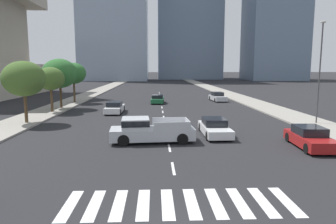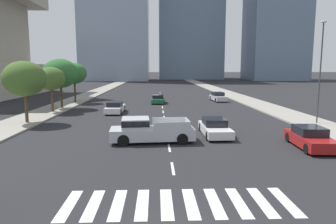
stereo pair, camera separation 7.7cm
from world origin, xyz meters
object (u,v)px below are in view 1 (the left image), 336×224
(sedan_white_4, at_px, (215,128))
(street_tree_fourth, at_px, (73,73))
(sedan_white_0, at_px, (115,108))
(pickup_truck, at_px, (148,130))
(sedan_red_2, at_px, (310,138))
(sedan_green_1, at_px, (157,99))
(street_tree_second, at_px, (51,79))
(street_tree_third, at_px, (60,73))
(street_tree_nearest, at_px, (24,79))
(sedan_silver_3, at_px, (218,97))
(street_lamp_east, at_px, (320,66))

(sedan_white_4, relative_size, street_tree_fourth, 0.85)
(sedan_white_0, relative_size, street_tree_fourth, 0.83)
(pickup_truck, relative_size, street_tree_fourth, 1.03)
(sedan_red_2, bearing_deg, sedan_green_1, -155.82)
(sedan_green_1, bearing_deg, pickup_truck, -179.71)
(street_tree_second, xyz_separation_m, street_tree_third, (-0.00, 3.35, 0.54))
(sedan_red_2, xyz_separation_m, street_tree_fourth, (-21.40, 25.73, 3.66))
(sedan_green_1, height_order, street_tree_third, street_tree_third)
(pickup_truck, height_order, sedan_green_1, pickup_truck)
(street_tree_nearest, height_order, street_tree_second, street_tree_nearest)
(sedan_green_1, height_order, sedan_silver_3, sedan_silver_3)
(sedan_silver_3, bearing_deg, sedan_white_0, -54.25)
(sedan_white_4, relative_size, street_tree_nearest, 0.87)
(sedan_green_1, height_order, sedan_red_2, sedan_red_2)
(street_lamp_east, bearing_deg, sedan_silver_3, 103.84)
(sedan_red_2, distance_m, street_tree_nearest, 23.52)
(sedan_green_1, height_order, street_tree_fourth, street_tree_fourth)
(sedan_white_0, bearing_deg, sedan_white_4, -141.00)
(sedan_green_1, xyz_separation_m, sedan_silver_3, (9.24, 2.51, 0.06))
(pickup_truck, xyz_separation_m, sedan_white_4, (4.94, 1.97, -0.24))
(street_lamp_east, height_order, street_tree_fourth, street_lamp_east)
(sedan_silver_3, height_order, street_tree_nearest, street_tree_nearest)
(sedan_white_0, height_order, street_tree_third, street_tree_third)
(sedan_white_4, bearing_deg, street_lamp_east, 111.45)
(sedan_green_1, relative_size, street_tree_nearest, 0.78)
(street_lamp_east, xyz_separation_m, street_tree_fourth, (-26.07, 17.86, -0.94))
(street_tree_nearest, bearing_deg, sedan_white_4, -18.23)
(street_tree_second, relative_size, street_tree_fourth, 0.89)
(sedan_red_2, bearing_deg, street_lamp_east, 152.93)
(pickup_truck, bearing_deg, sedan_silver_3, -115.00)
(sedan_green_1, height_order, street_tree_second, street_tree_second)
(sedan_green_1, bearing_deg, street_tree_third, 117.90)
(sedan_white_4, bearing_deg, sedan_green_1, -169.63)
(sedan_red_2, height_order, sedan_silver_3, sedan_silver_3)
(street_tree_third, bearing_deg, street_lamp_east, -23.87)
(sedan_white_0, height_order, sedan_silver_3, sedan_silver_3)
(pickup_truck, height_order, street_tree_second, street_tree_second)
(street_tree_nearest, distance_m, street_tree_fourth, 16.61)
(street_tree_second, xyz_separation_m, street_tree_fourth, (0.00, 9.68, 0.44))
(sedan_white_4, bearing_deg, sedan_red_2, 53.86)
(sedan_red_2, xyz_separation_m, sedan_silver_3, (-0.20, 27.63, 0.01))
(sedan_white_4, xyz_separation_m, street_lamp_east, (10.01, 4.04, 4.62))
(sedan_silver_3, xyz_separation_m, street_tree_third, (-21.20, -8.22, 3.74))
(sedan_green_1, distance_m, street_tree_third, 13.79)
(sedan_white_0, height_order, street_tree_second, street_tree_second)
(street_tree_nearest, bearing_deg, sedan_red_2, -23.08)
(sedan_white_4, distance_m, street_tree_third, 22.69)
(sedan_red_2, bearing_deg, sedan_white_0, -133.95)
(sedan_white_0, xyz_separation_m, street_lamp_east, (19.01, -7.80, 4.62))
(street_tree_fourth, bearing_deg, sedan_red_2, -50.25)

